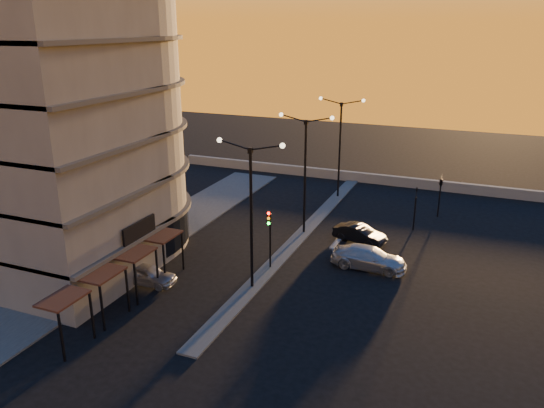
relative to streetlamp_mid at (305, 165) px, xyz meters
The scene contains 14 objects.
ground 11.46m from the streetlamp_mid, 90.00° to the right, with size 120.00×120.00×0.00m, color black.
sidewalk_west 13.30m from the streetlamp_mid, 150.26° to the right, with size 5.00×40.00×0.12m, color #454543.
median 5.53m from the streetlamp_mid, 90.00° to the left, with size 1.20×36.00×0.12m, color #454543.
parapet 16.91m from the streetlamp_mid, 82.87° to the left, with size 44.00×0.50×1.00m, color gray.
building 18.31m from the streetlamp_mid, 144.54° to the right, with size 14.35×17.08×25.00m.
streetlamp_near 10.00m from the streetlamp_mid, 90.00° to the right, with size 4.32×0.32×9.51m.
streetlamp_mid is the anchor object (origin of this frame).
streetlamp_far 10.00m from the streetlamp_mid, 90.00° to the left, with size 4.32×0.32×9.51m.
traffic_light_main 7.62m from the streetlamp_mid, 90.00° to the right, with size 0.28×0.44×4.25m.
signal_east_a 9.67m from the streetlamp_mid, 26.57° to the left, with size 0.13×0.16×3.60m.
signal_east_b 12.67m from the streetlamp_mid, 40.10° to the left, with size 0.42×1.99×3.60m.
car_hatchback 14.57m from the streetlamp_mid, 118.31° to the right, with size 1.56×3.88×1.32m, color #ACAEB4.
car_sedan 6.68m from the streetlamp_mid, ahead, with size 1.41×4.04×1.33m, color black.
car_wagon 8.97m from the streetlamp_mid, 35.06° to the right, with size 2.09×5.14×1.49m, color #B8BBC0.
Camera 1 is at (12.61, -27.36, 15.88)m, focal length 35.00 mm.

